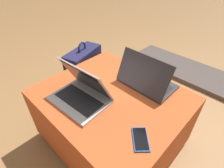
% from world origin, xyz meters
% --- Properties ---
extents(ground_plane, '(14.00, 14.00, 0.00)m').
position_xyz_m(ground_plane, '(0.00, 0.00, 0.00)').
color(ground_plane, '#9E7042').
extents(ottoman, '(0.88, 0.76, 0.47)m').
position_xyz_m(ottoman, '(0.00, 0.00, 0.24)').
color(ottoman, maroon).
rests_on(ottoman, ground_plane).
extents(laptop_near, '(0.35, 0.27, 0.24)m').
position_xyz_m(laptop_near, '(-0.10, -0.15, 0.52)').
color(laptop_near, silver).
rests_on(laptop_near, ottoman).
extents(laptop_far, '(0.35, 0.23, 0.22)m').
position_xyz_m(laptop_far, '(0.10, 0.22, 0.51)').
color(laptop_far, '#333338').
rests_on(laptop_far, ottoman).
extents(cell_phone, '(0.14, 0.14, 0.01)m').
position_xyz_m(cell_phone, '(0.33, -0.14, 0.47)').
color(cell_phone, '#1E4C9E').
rests_on(cell_phone, ottoman).
extents(backpack, '(0.28, 0.39, 0.57)m').
position_xyz_m(backpack, '(-0.57, 0.21, 0.24)').
color(backpack, '#23234C').
rests_on(backpack, ground_plane).
extents(fireplace_hearth, '(1.40, 0.50, 0.04)m').
position_xyz_m(fireplace_hearth, '(0.00, 1.32, 0.02)').
color(fireplace_hearth, '#564C47').
rests_on(fireplace_hearth, ground_plane).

